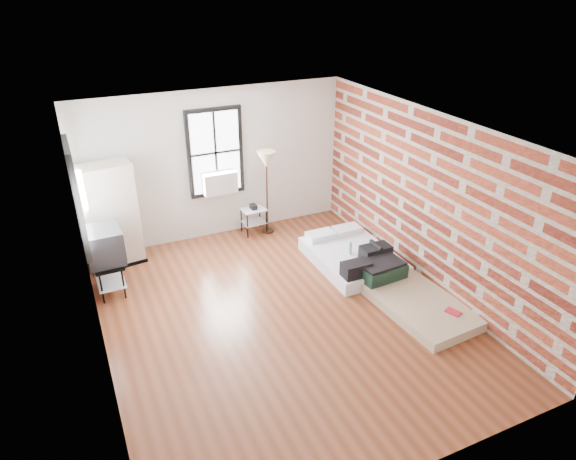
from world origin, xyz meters
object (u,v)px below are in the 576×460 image
floor_lamp (266,164)px  mattress_main (353,256)px  mattress_bare (406,293)px  side_table (254,214)px  wardrobe (110,216)px  tv_stand (105,247)px

floor_lamp → mattress_main: bearing=-63.9°
mattress_main → mattress_bare: size_ratio=0.85×
mattress_bare → side_table: 3.43m
side_table → floor_lamp: floor_lamp is taller
mattress_bare → side_table: (-1.30, 3.16, 0.27)m
mattress_bare → wardrobe: 5.05m
mattress_bare → tv_stand: 4.73m
mattress_main → mattress_bare: mattress_main is taller
wardrobe → floor_lamp: wardrobe is taller
side_table → tv_stand: size_ratio=0.54×
wardrobe → tv_stand: wardrobe is taller
mattress_bare → wardrobe: size_ratio=1.14×
mattress_main → mattress_bare: (0.17, -1.31, -0.02)m
side_table → mattress_main: bearing=-58.5°
wardrobe → floor_lamp: 2.91m
mattress_main → wardrobe: 4.22m
side_table → tv_stand: (-2.82, -0.95, 0.39)m
floor_lamp → tv_stand: bearing=-164.1°
wardrobe → floor_lamp: (2.87, -0.00, 0.50)m
wardrobe → side_table: bearing=-5.2°
tv_stand → mattress_bare: bearing=-28.8°
mattress_main → wardrobe: (-3.75, 1.78, 0.75)m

